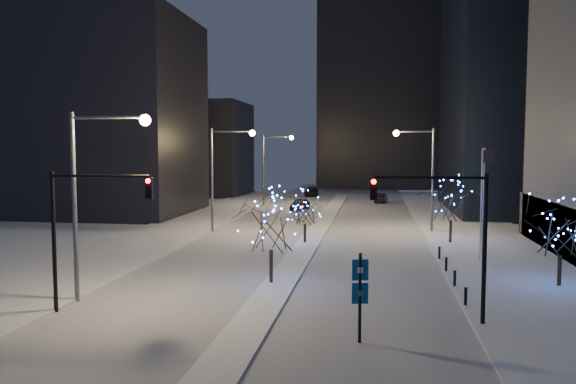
% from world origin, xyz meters
% --- Properties ---
extents(ground, '(160.00, 160.00, 0.00)m').
position_xyz_m(ground, '(0.00, 0.00, 0.00)').
color(ground, silver).
rests_on(ground, ground).
extents(road, '(20.00, 130.00, 0.02)m').
position_xyz_m(road, '(0.00, 35.00, 0.01)').
color(road, '#ADB2BC').
rests_on(road, ground).
extents(median, '(2.00, 80.00, 0.15)m').
position_xyz_m(median, '(0.00, 30.00, 0.07)').
color(median, silver).
rests_on(median, ground).
extents(east_sidewalk, '(10.00, 90.00, 0.15)m').
position_xyz_m(east_sidewalk, '(15.00, 20.00, 0.07)').
color(east_sidewalk, silver).
rests_on(east_sidewalk, ground).
extents(west_sidewalk, '(8.00, 90.00, 0.15)m').
position_xyz_m(west_sidewalk, '(-14.00, 20.00, 0.07)').
color(west_sidewalk, silver).
rests_on(west_sidewalk, ground).
extents(filler_west_near, '(22.00, 18.00, 24.00)m').
position_xyz_m(filler_west_near, '(-28.00, 40.00, 12.00)').
color(filler_west_near, black).
rests_on(filler_west_near, ground).
extents(filler_west_far, '(18.00, 16.00, 16.00)m').
position_xyz_m(filler_west_far, '(-26.00, 70.00, 8.00)').
color(filler_west_far, black).
rests_on(filler_west_far, ground).
extents(horizon_block, '(24.00, 14.00, 42.00)m').
position_xyz_m(horizon_block, '(6.00, 92.00, 21.00)').
color(horizon_block, black).
rests_on(horizon_block, ground).
extents(street_lamp_w_near, '(4.40, 0.56, 10.00)m').
position_xyz_m(street_lamp_w_near, '(-8.94, 2.00, 6.50)').
color(street_lamp_w_near, '#595E66').
rests_on(street_lamp_w_near, ground).
extents(street_lamp_w_mid, '(4.40, 0.56, 10.00)m').
position_xyz_m(street_lamp_w_mid, '(-8.94, 27.00, 6.50)').
color(street_lamp_w_mid, '#595E66').
rests_on(street_lamp_w_mid, ground).
extents(street_lamp_w_far, '(4.40, 0.56, 10.00)m').
position_xyz_m(street_lamp_w_far, '(-8.94, 52.00, 6.50)').
color(street_lamp_w_far, '#595E66').
rests_on(street_lamp_w_far, ground).
extents(street_lamp_east, '(3.90, 0.56, 10.00)m').
position_xyz_m(street_lamp_east, '(10.08, 30.00, 6.45)').
color(street_lamp_east, '#595E66').
rests_on(street_lamp_east, ground).
extents(traffic_signal_west, '(5.26, 0.43, 7.00)m').
position_xyz_m(traffic_signal_west, '(-8.44, -0.00, 4.76)').
color(traffic_signal_west, black).
rests_on(traffic_signal_west, ground).
extents(traffic_signal_east, '(5.26, 0.43, 7.00)m').
position_xyz_m(traffic_signal_east, '(8.94, 1.00, 4.76)').
color(traffic_signal_east, black).
rests_on(traffic_signal_east, ground).
extents(flagpoles, '(1.35, 2.60, 8.00)m').
position_xyz_m(flagpoles, '(13.37, 17.25, 4.80)').
color(flagpoles, silver).
rests_on(flagpoles, east_sidewalk).
extents(bollards, '(0.16, 12.16, 0.90)m').
position_xyz_m(bollards, '(10.20, 10.00, 0.60)').
color(bollards, black).
rests_on(bollards, east_sidewalk).
extents(car_near, '(2.50, 4.81, 1.56)m').
position_xyz_m(car_near, '(-4.15, 47.26, 0.78)').
color(car_near, black).
rests_on(car_near, ground).
extents(car_mid, '(2.03, 4.47, 1.42)m').
position_xyz_m(car_mid, '(6.41, 59.08, 0.71)').
color(car_mid, black).
rests_on(car_mid, ground).
extents(car_far, '(2.30, 5.26, 1.51)m').
position_xyz_m(car_far, '(-5.09, 68.98, 0.75)').
color(car_far, black).
rests_on(car_far, ground).
extents(holiday_tree_median_near, '(5.58, 5.58, 5.56)m').
position_xyz_m(holiday_tree_median_near, '(-0.50, 7.20, 3.73)').
color(holiday_tree_median_near, black).
rests_on(holiday_tree_median_near, median).
extents(holiday_tree_median_far, '(4.06, 4.06, 4.54)m').
position_xyz_m(holiday_tree_median_far, '(-0.29, 21.63, 3.07)').
color(holiday_tree_median_far, black).
rests_on(holiday_tree_median_far, median).
extents(holiday_tree_plaza_near, '(5.04, 5.04, 5.15)m').
position_xyz_m(holiday_tree_plaza_near, '(16.23, 9.05, 3.44)').
color(holiday_tree_plaza_near, black).
rests_on(holiday_tree_plaza_near, east_sidewalk).
extents(holiday_tree_plaza_far, '(5.14, 5.14, 5.48)m').
position_xyz_m(holiday_tree_plaza_far, '(11.93, 23.59, 3.66)').
color(holiday_tree_plaza_far, black).
rests_on(holiday_tree_plaza_far, east_sidewalk).
extents(wayfinding_sign, '(0.68, 0.21, 3.82)m').
position_xyz_m(wayfinding_sign, '(5.00, -2.09, 2.34)').
color(wayfinding_sign, black).
rests_on(wayfinding_sign, ground).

